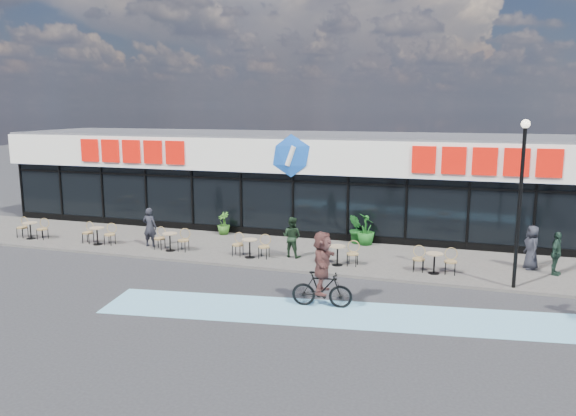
{
  "coord_description": "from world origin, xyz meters",
  "views": [
    {
      "loc": [
        7.26,
        -16.69,
        5.96
      ],
      "look_at": [
        0.87,
        3.5,
        2.09
      ],
      "focal_mm": 35.0,
      "sensor_mm": 36.0,
      "label": 1
    }
  ],
  "objects": [
    {
      "name": "potted_plant_left",
      "position": [
        -3.2,
        6.51,
        0.62
      ],
      "size": [
        0.79,
        0.79,
        1.04
      ],
      "primitive_type": "imported",
      "rotation": [
        0.0,
        0.0,
        5.79
      ],
      "color": "#2D5E1B",
      "rests_on": "sidewalk"
    },
    {
      "name": "potted_plant_right",
      "position": [
        2.97,
        6.61,
        0.74
      ],
      "size": [
        0.76,
        0.85,
        1.28
      ],
      "primitive_type": "imported",
      "rotation": [
        0.0,
        0.0,
        5.03
      ],
      "color": "#18551C",
      "rests_on": "sidewalk"
    },
    {
      "name": "building",
      "position": [
        -0.0,
        9.93,
        2.34
      ],
      "size": [
        30.6,
        6.57,
        4.75
      ],
      "color": "black",
      "rests_on": "ground"
    },
    {
      "name": "patron_left",
      "position": [
        -5.25,
        3.53,
        0.93
      ],
      "size": [
        0.63,
        0.44,
        1.65
      ],
      "primitive_type": "imported",
      "rotation": [
        0.0,
        0.0,
        3.21
      ],
      "color": "#21222A",
      "rests_on": "sidewalk"
    },
    {
      "name": "bistro_set_2",
      "position": [
        -4.07,
        3.21,
        0.56
      ],
      "size": [
        1.54,
        0.62,
        0.9
      ],
      "color": "tan",
      "rests_on": "sidewalk"
    },
    {
      "name": "potted_plant_mid",
      "position": [
        3.39,
        6.55,
        0.78
      ],
      "size": [
        1.03,
        1.03,
        1.35
      ],
      "primitive_type": "imported",
      "rotation": [
        0.0,
        0.0,
        2.09
      ],
      "color": "#19581A",
      "rests_on": "sidewalk"
    },
    {
      "name": "lamp_post",
      "position": [
        8.99,
        2.3,
        3.31
      ],
      "size": [
        0.28,
        0.28,
        5.44
      ],
      "color": "black",
      "rests_on": "sidewalk"
    },
    {
      "name": "bistro_set_1",
      "position": [
        -7.57,
        3.21,
        0.56
      ],
      "size": [
        1.54,
        0.62,
        0.9
      ],
      "color": "tan",
      "rests_on": "sidewalk"
    },
    {
      "name": "bistro_set_0",
      "position": [
        -11.06,
        3.21,
        0.56
      ],
      "size": [
        1.54,
        0.62,
        0.9
      ],
      "color": "tan",
      "rests_on": "sidewalk"
    },
    {
      "name": "cyclist_a",
      "position": [
        3.39,
        -1.08,
        1.08
      ],
      "size": [
        1.87,
        1.79,
        2.33
      ],
      "color": "black",
      "rests_on": "ground"
    },
    {
      "name": "sidewalk",
      "position": [
        0.0,
        4.5,
        0.05
      ],
      "size": [
        44.0,
        5.0,
        0.1
      ],
      "primitive_type": "cube",
      "color": "#5C5851",
      "rests_on": "ground"
    },
    {
      "name": "patron_right",
      "position": [
        0.96,
        3.73,
        0.9
      ],
      "size": [
        0.87,
        0.73,
        1.6
      ],
      "primitive_type": "imported",
      "rotation": [
        0.0,
        0.0,
        2.97
      ],
      "color": "black",
      "rests_on": "sidewalk"
    },
    {
      "name": "bistro_set_3",
      "position": [
        -0.58,
        3.21,
        0.56
      ],
      "size": [
        1.54,
        0.62,
        0.9
      ],
      "color": "tan",
      "rests_on": "sidewalk"
    },
    {
      "name": "pedestrian_b",
      "position": [
        10.48,
        4.24,
        0.87
      ],
      "size": [
        0.67,
        0.98,
        1.54
      ],
      "primitive_type": "imported",
      "rotation": [
        0.0,
        0.0,
        1.21
      ],
      "color": "#1C3327",
      "rests_on": "sidewalk"
    },
    {
      "name": "bistro_set_5",
      "position": [
        6.42,
        3.21,
        0.56
      ],
      "size": [
        1.54,
        0.62,
        0.9
      ],
      "color": "tan",
      "rests_on": "sidewalk"
    },
    {
      "name": "bike_lane",
      "position": [
        4.0,
        -1.5,
        0.01
      ],
      "size": [
        14.17,
        4.13,
        0.01
      ],
      "primitive_type": "cube",
      "rotation": [
        0.0,
        0.0,
        0.14
      ],
      "color": "#6FB4D3",
      "rests_on": "ground"
    },
    {
      "name": "bistro_set_4",
      "position": [
        2.92,
        3.21,
        0.56
      ],
      "size": [
        1.54,
        0.62,
        0.9
      ],
      "color": "tan",
      "rests_on": "sidewalk"
    },
    {
      "name": "ground",
      "position": [
        0.0,
        0.0,
        0.0
      ],
      "size": [
        120.0,
        120.0,
        0.0
      ],
      "primitive_type": "plane",
      "color": "#28282B",
      "rests_on": "ground"
    },
    {
      "name": "pedestrian_a",
      "position": [
        9.74,
        4.77,
        0.91
      ],
      "size": [
        0.7,
        0.9,
        1.61
      ],
      "primitive_type": "imported",
      "rotation": [
        0.0,
        0.0,
        -1.3
      ],
      "color": "#23242B",
      "rests_on": "sidewalk"
    }
  ]
}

